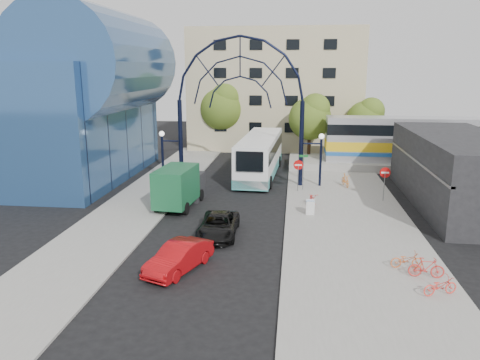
# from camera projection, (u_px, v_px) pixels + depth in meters

# --- Properties ---
(ground) EXTENTS (120.00, 120.00, 0.00)m
(ground) POSITION_uv_depth(u_px,v_px,m) (211.00, 246.00, 25.77)
(ground) COLOR black
(ground) RESTS_ON ground
(sidewalk_east) EXTENTS (8.00, 56.00, 0.12)m
(sidewalk_east) POSITION_uv_depth(u_px,v_px,m) (350.00, 227.00, 28.71)
(sidewalk_east) COLOR gray
(sidewalk_east) RESTS_ON ground
(plaza_west) EXTENTS (5.00, 50.00, 0.12)m
(plaza_west) POSITION_uv_depth(u_px,v_px,m) (133.00, 209.00, 32.29)
(plaza_west) COLOR gray
(plaza_west) RESTS_ON ground
(gateway_arch) EXTENTS (13.64, 0.44, 12.10)m
(gateway_arch) POSITION_uv_depth(u_px,v_px,m) (240.00, 81.00, 37.28)
(gateway_arch) COLOR black
(gateway_arch) RESTS_ON ground
(stop_sign) EXTENTS (0.80, 0.07, 2.50)m
(stop_sign) POSITION_uv_depth(u_px,v_px,m) (298.00, 168.00, 36.34)
(stop_sign) COLOR slate
(stop_sign) RESTS_ON sidewalk_east
(do_not_enter_sign) EXTENTS (0.76, 0.07, 2.48)m
(do_not_enter_sign) POSITION_uv_depth(u_px,v_px,m) (385.00, 176.00, 33.71)
(do_not_enter_sign) COLOR slate
(do_not_enter_sign) RESTS_ON sidewalk_east
(street_name_sign) EXTENTS (0.70, 0.70, 2.80)m
(street_name_sign) POSITION_uv_depth(u_px,v_px,m) (303.00, 165.00, 36.84)
(street_name_sign) COLOR slate
(street_name_sign) RESTS_ON sidewalk_east
(sandwich_board) EXTENTS (0.55, 0.61, 0.99)m
(sandwich_board) POSITION_uv_depth(u_px,v_px,m) (310.00, 206.00, 30.73)
(sandwich_board) COLOR white
(sandwich_board) RESTS_ON sidewalk_east
(transit_hall) EXTENTS (16.50, 18.00, 14.50)m
(transit_hall) POSITION_uv_depth(u_px,v_px,m) (66.00, 102.00, 40.42)
(transit_hall) COLOR #294D7E
(transit_hall) RESTS_ON ground
(commercial_block_east) EXTENTS (6.00, 16.00, 5.00)m
(commercial_block_east) POSITION_uv_depth(u_px,v_px,m) (458.00, 171.00, 33.02)
(commercial_block_east) COLOR black
(commercial_block_east) RESTS_ON ground
(apartment_block) EXTENTS (20.00, 12.10, 14.00)m
(apartment_block) POSITION_uv_depth(u_px,v_px,m) (276.00, 89.00, 57.66)
(apartment_block) COLOR #C4B288
(apartment_block) RESTS_ON ground
(train_platform) EXTENTS (32.00, 5.00, 0.80)m
(train_platform) POSITION_uv_depth(u_px,v_px,m) (457.00, 166.00, 44.64)
(train_platform) COLOR gray
(train_platform) RESTS_ON ground
(train_car) EXTENTS (25.10, 3.05, 4.20)m
(train_car) POSITION_uv_depth(u_px,v_px,m) (460.00, 140.00, 44.06)
(train_car) COLOR #B7B7BC
(train_car) RESTS_ON train_platform
(tree_north_a) EXTENTS (4.48, 4.48, 7.00)m
(tree_north_a) POSITION_uv_depth(u_px,v_px,m) (311.00, 116.00, 49.02)
(tree_north_a) COLOR #382314
(tree_north_a) RESTS_ON ground
(tree_north_b) EXTENTS (5.12, 5.12, 8.00)m
(tree_north_b) POSITION_uv_depth(u_px,v_px,m) (223.00, 106.00, 53.87)
(tree_north_b) COLOR #382314
(tree_north_b) RESTS_ON ground
(tree_north_c) EXTENTS (4.16, 4.16, 6.50)m
(tree_north_c) POSITION_uv_depth(u_px,v_px,m) (367.00, 118.00, 50.35)
(tree_north_c) COLOR #382314
(tree_north_c) RESTS_ON ground
(city_bus) EXTENTS (3.56, 13.15, 3.57)m
(city_bus) POSITION_uv_depth(u_px,v_px,m) (260.00, 155.00, 42.26)
(city_bus) COLOR white
(city_bus) RESTS_ON ground
(green_truck) EXTENTS (2.65, 5.97, 2.93)m
(green_truck) POSITION_uv_depth(u_px,v_px,m) (180.00, 186.00, 32.87)
(green_truck) COLOR black
(green_truck) RESTS_ON ground
(black_suv) EXTENTS (2.26, 4.69, 1.29)m
(black_suv) POSITION_uv_depth(u_px,v_px,m) (218.00, 225.00, 27.21)
(black_suv) COLOR black
(black_suv) RESTS_ON ground
(red_sedan) EXTENTS (2.87, 4.43, 1.38)m
(red_sedan) POSITION_uv_depth(u_px,v_px,m) (179.00, 257.00, 22.54)
(red_sedan) COLOR #A70A0E
(red_sedan) RESTS_ON ground
(bike_near_a) EXTENTS (0.86, 1.91, 0.97)m
(bike_near_a) POSITION_uv_depth(u_px,v_px,m) (312.00, 199.00, 32.69)
(bike_near_a) COLOR red
(bike_near_a) RESTS_ON sidewalk_east
(bike_near_b) EXTENTS (0.86, 1.77, 1.02)m
(bike_near_b) POSITION_uv_depth(u_px,v_px,m) (345.00, 180.00, 38.15)
(bike_near_b) COLOR orange
(bike_near_b) RESTS_ON sidewalk_east
(bike_far_a) EXTENTS (1.60, 0.69, 0.82)m
(bike_far_a) POSITION_uv_depth(u_px,v_px,m) (407.00, 260.00, 22.62)
(bike_far_a) COLOR #D25E2A
(bike_far_a) RESTS_ON sidewalk_east
(bike_far_b) EXTENTS (1.65, 0.54, 0.98)m
(bike_far_b) POSITION_uv_depth(u_px,v_px,m) (426.00, 268.00, 21.55)
(bike_far_b) COLOR red
(bike_far_b) RESTS_ON sidewalk_east
(bike_far_c) EXTENTS (1.68, 1.07, 0.83)m
(bike_far_c) POSITION_uv_depth(u_px,v_px,m) (440.00, 286.00, 19.91)
(bike_far_c) COLOR #F93D31
(bike_far_c) RESTS_ON sidewalk_east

